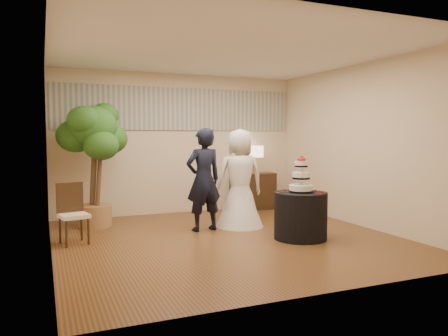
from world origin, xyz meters
name	(u,v)px	position (x,y,z in m)	size (l,w,h in m)	color
floor	(228,239)	(0.00, 0.00, 0.00)	(5.00, 5.00, 0.00)	brown
ceiling	(228,52)	(0.00, 0.00, 2.80)	(5.00, 5.00, 0.00)	white
wall_back	(180,144)	(0.00, 2.50, 1.40)	(5.00, 0.06, 2.80)	beige
wall_front	(329,153)	(0.00, -2.50, 1.40)	(5.00, 0.06, 2.80)	beige
wall_left	(49,149)	(-2.50, 0.00, 1.40)	(0.06, 5.00, 2.80)	beige
wall_right	(362,145)	(2.50, 0.00, 1.40)	(0.06, 5.00, 2.80)	beige
mural_border	(180,109)	(0.00, 2.48, 2.10)	(4.90, 0.02, 0.85)	#9E9D92
groom	(204,180)	(-0.14, 0.70, 0.84)	(0.62, 0.40, 1.69)	black
bride	(240,178)	(0.55, 0.77, 0.84)	(0.82, 0.82, 1.68)	white
cake_table	(301,216)	(1.01, -0.43, 0.36)	(0.80, 0.80, 0.71)	black
wedding_cake	(301,174)	(1.01, -0.43, 0.99)	(0.36, 0.36, 0.56)	white
console	(253,191)	(1.55, 2.28, 0.39)	(0.93, 0.41, 0.77)	#322112
table_lamp	(253,159)	(1.55, 2.28, 1.06)	(0.33, 0.33, 0.58)	beige
ficus_tree	(93,163)	(-1.77, 1.71, 1.09)	(1.04, 1.04, 2.19)	#2A5E1D
side_chair	(74,214)	(-2.18, 0.56, 0.44)	(0.41, 0.43, 0.88)	#322112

